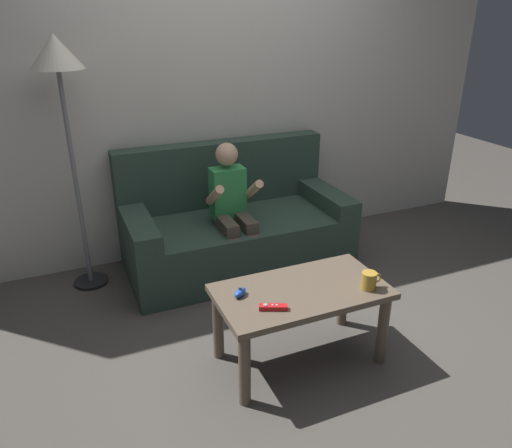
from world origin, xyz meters
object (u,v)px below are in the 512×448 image
at_px(couch, 234,227).
at_px(floor_lamp, 59,74).
at_px(coffee_mug, 369,280).
at_px(nunchuk_blue, 240,292).
at_px(game_remote_red_near_edge, 273,307).
at_px(person_seated_on_couch, 232,205).
at_px(coffee_table, 301,302).

bearing_deg(couch, floor_lamp, 174.08).
relative_size(coffee_mug, floor_lamp, 0.07).
bearing_deg(couch, nunchuk_blue, -109.35).
relative_size(game_remote_red_near_edge, floor_lamp, 0.09).
relative_size(game_remote_red_near_edge, nunchuk_blue, 1.46).
relative_size(couch, person_seated_on_couch, 1.67).
distance_m(nunchuk_blue, coffee_mug, 0.68).
xyz_separation_m(nunchuk_blue, floor_lamp, (-0.66, 1.27, 0.98)).
height_order(couch, floor_lamp, floor_lamp).
bearing_deg(nunchuk_blue, game_remote_red_near_edge, -59.93).
distance_m(nunchuk_blue, floor_lamp, 1.73).
height_order(game_remote_red_near_edge, coffee_mug, coffee_mug).
relative_size(couch, coffee_table, 1.79).
bearing_deg(game_remote_red_near_edge, couch, 77.24).
bearing_deg(coffee_mug, coffee_table, 157.65).
relative_size(person_seated_on_couch, floor_lamp, 0.58).
bearing_deg(game_remote_red_near_edge, coffee_table, 27.72).
bearing_deg(floor_lamp, nunchuk_blue, -62.39).
distance_m(game_remote_red_near_edge, nunchuk_blue, 0.21).
distance_m(game_remote_red_near_edge, coffee_mug, 0.55).
height_order(coffee_table, floor_lamp, floor_lamp).
bearing_deg(floor_lamp, person_seated_on_couch, -16.90).
bearing_deg(coffee_table, coffee_mug, -22.35).
bearing_deg(couch, game_remote_red_near_edge, -102.76).
xyz_separation_m(game_remote_red_near_edge, nunchuk_blue, (-0.10, 0.18, 0.01)).
xyz_separation_m(couch, coffee_mug, (0.25, -1.35, 0.20)).
height_order(person_seated_on_couch, floor_lamp, floor_lamp).
distance_m(couch, nunchuk_blue, 1.24).
height_order(coffee_table, nunchuk_blue, nunchuk_blue).
bearing_deg(person_seated_on_couch, floor_lamp, 163.10).
height_order(coffee_table, coffee_mug, coffee_mug).
bearing_deg(person_seated_on_couch, coffee_table, -89.95).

